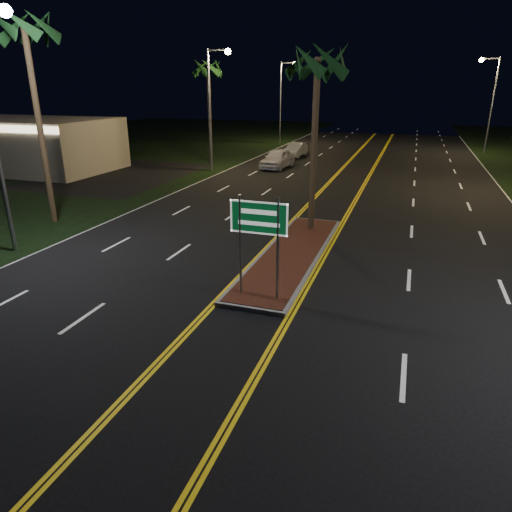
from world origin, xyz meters
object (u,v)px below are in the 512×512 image
at_px(streetlight_left_far, 284,93).
at_px(car_near, 277,157).
at_px(streetlight_right_far, 490,94).
at_px(palm_left_far, 208,69).
at_px(palm_median, 318,63).
at_px(commercial_building, 21,144).
at_px(median_island, 292,254).
at_px(palm_left_near, 24,30).
at_px(highway_sign, 259,227).
at_px(streetlight_left_mid, 214,96).
at_px(car_far, 296,149).

relative_size(streetlight_left_far, car_near, 1.67).
bearing_deg(streetlight_left_far, car_near, -76.03).
relative_size(streetlight_right_far, palm_left_far, 1.02).
bearing_deg(streetlight_left_far, palm_left_far, -97.78).
bearing_deg(palm_median, commercial_building, 159.95).
bearing_deg(streetlight_right_far, palm_median, -108.62).
bearing_deg(commercial_building, palm_left_far, 31.25).
xyz_separation_m(palm_median, car_near, (-6.38, 16.50, -6.38)).
bearing_deg(median_island, car_near, 107.70).
distance_m(streetlight_right_far, palm_left_far, 27.36).
relative_size(streetlight_left_far, palm_left_near, 0.92).
distance_m(commercial_building, palm_left_near, 19.25).
xyz_separation_m(highway_sign, streetlight_left_mid, (-10.61, 21.20, 3.25)).
bearing_deg(palm_left_far, palm_median, -53.82).
xyz_separation_m(streetlight_right_far, palm_left_near, (-23.11, -34.00, 3.02)).
bearing_deg(palm_left_near, streetlight_left_mid, 83.27).
distance_m(median_island, commercial_building, 29.13).
relative_size(highway_sign, commercial_building, 0.21).
xyz_separation_m(median_island, highway_sign, (0.00, -4.20, 2.32)).
relative_size(streetlight_left_mid, palm_median, 1.08).
height_order(car_near, car_far, car_near).
distance_m(highway_sign, car_far, 31.88).
bearing_deg(highway_sign, streetlight_right_far, 74.85).
xyz_separation_m(palm_left_near, palm_left_far, (-0.30, 20.00, -0.93)).
relative_size(median_island, highway_sign, 3.20).
height_order(palm_left_far, car_near, palm_left_far).
distance_m(highway_sign, palm_left_near, 14.92).
bearing_deg(streetlight_right_far, palm_left_near, -124.21).
relative_size(streetlight_left_mid, streetlight_left_far, 1.00).
relative_size(commercial_building, streetlight_left_far, 1.67).
height_order(streetlight_left_far, streetlight_right_far, same).
relative_size(streetlight_right_far, palm_median, 1.08).
distance_m(commercial_building, streetlight_left_far, 28.75).
bearing_deg(median_island, streetlight_right_far, 73.13).
relative_size(highway_sign, car_near, 0.59).
xyz_separation_m(palm_median, palm_left_far, (-12.80, 17.50, 0.47)).
distance_m(streetlight_right_far, palm_left_near, 41.22).
distance_m(commercial_building, palm_left_far, 16.47).
height_order(streetlight_left_mid, car_far, streetlight_left_mid).
bearing_deg(car_far, streetlight_right_far, 27.71).
distance_m(palm_median, palm_left_near, 12.82).
bearing_deg(median_island, palm_left_far, 121.36).
bearing_deg(streetlight_left_far, commercial_building, -122.65).
distance_m(median_island, streetlight_right_far, 37.00).
distance_m(palm_median, car_far, 25.21).
bearing_deg(streetlight_left_mid, car_far, 67.82).
height_order(streetlight_left_mid, palm_left_near, palm_left_near).
height_order(palm_left_near, car_near, palm_left_near).
bearing_deg(palm_median, car_near, 111.15).
bearing_deg(highway_sign, palm_left_near, 157.40).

